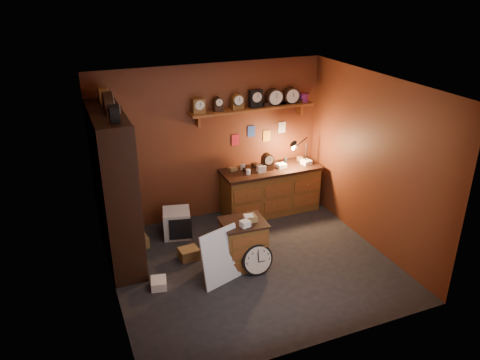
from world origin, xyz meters
name	(u,v)px	position (x,y,z in m)	size (l,w,h in m)	color
floor	(253,265)	(0.00, 0.00, 0.00)	(4.00, 4.00, 0.00)	black
room_shell	(254,155)	(0.04, 0.11, 1.72)	(4.02, 3.62, 2.71)	#632D17
shelving_unit	(112,182)	(-1.79, 0.98, 1.25)	(0.47, 1.60, 2.58)	black
workbench	(271,188)	(0.99, 1.47, 0.47)	(1.79, 0.66, 1.36)	brown
low_cabinet	(243,242)	(-0.13, 0.06, 0.40)	(0.67, 0.57, 0.82)	brown
big_round_clock	(257,260)	(-0.03, -0.22, 0.23)	(0.47, 0.16, 0.47)	black
white_panel	(221,281)	(-0.58, -0.20, 0.00)	(0.62, 0.03, 0.83)	silver
mini_fridge	(177,223)	(-0.81, 1.28, 0.23)	(0.52, 0.54, 0.45)	silver
floor_box_a	(189,254)	(-0.84, 0.52, 0.09)	(0.28, 0.24, 0.17)	olive
floor_box_b	(159,283)	(-1.43, -0.01, 0.06)	(0.21, 0.25, 0.13)	white
floor_box_c	(140,242)	(-1.47, 1.13, 0.09)	(0.25, 0.21, 0.19)	olive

